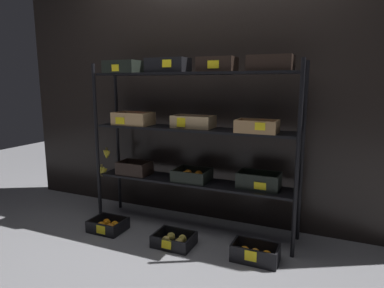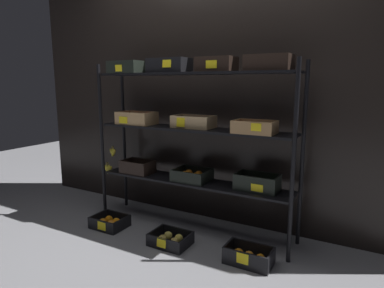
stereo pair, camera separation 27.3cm
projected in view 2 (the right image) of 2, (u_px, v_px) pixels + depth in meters
The scene contains 6 objects.
ground_plane at pixel (192, 228), 3.07m from camera, with size 10.00×10.00×0.00m, color gray.
storefront_wall at pixel (211, 98), 3.17m from camera, with size 4.23×0.12×2.35m, color black.
display_rack at pixel (190, 123), 2.91m from camera, with size 1.97×0.36×1.53m.
crate_ground_orange at pixel (110, 222), 3.08m from camera, with size 0.31×0.25×0.11m.
crate_ground_apple_gold at pixel (171, 240), 2.75m from camera, with size 0.32×0.25×0.10m.
crate_ground_center_orange at pixel (248, 257), 2.46m from camera, with size 0.35×0.21×0.13m.
Camera 2 is at (1.41, -2.52, 1.31)m, focal length 31.12 mm.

